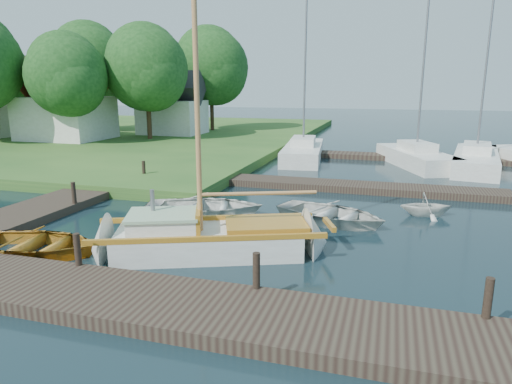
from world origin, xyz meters
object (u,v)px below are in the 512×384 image
(tender_a, at_px, (204,204))
(mooring_post_4, at_px, (74,193))
(tree_4, at_px, (89,64))
(mooring_post_2, at_px, (256,271))
(tree_3, at_px, (147,68))
(mooring_post_5, at_px, (144,169))
(house_c, at_px, (172,109))
(marina_boat_3, at_px, (476,158))
(sailboat, at_px, (214,241))
(tender_d, at_px, (427,203))
(marina_boat_2, at_px, (416,156))
(tender_c, at_px, (331,211))
(tree_7, at_px, (211,67))
(dinghy, at_px, (33,240))
(mooring_post_1, at_px, (78,249))
(mooring_post_3, at_px, (488,298))
(marina_boat_0, at_px, (303,150))
(house_a, at_px, (65,107))
(tree_2, at_px, (67,75))

(tender_a, bearing_deg, mooring_post_4, 85.06)
(tree_4, bearing_deg, mooring_post_2, -49.02)
(mooring_post_4, height_order, tree_3, tree_3)
(mooring_post_5, distance_m, house_c, 18.48)
(marina_boat_3, bearing_deg, sailboat, 160.18)
(tender_d, bearing_deg, tree_4, 42.49)
(marina_boat_2, bearing_deg, house_c, 45.38)
(tender_c, relative_size, tree_7, 0.41)
(tender_d, bearing_deg, tender_c, 106.81)
(mooring_post_4, xyz_separation_m, dinghy, (1.81, -4.07, -0.30))
(sailboat, distance_m, tree_4, 33.27)
(tender_a, relative_size, house_c, 0.78)
(mooring_post_4, bearing_deg, sailboat, -21.33)
(mooring_post_1, xyz_separation_m, mooring_post_5, (-4.00, 10.00, 0.00))
(sailboat, xyz_separation_m, marina_boat_2, (5.94, 16.43, 0.24))
(mooring_post_3, height_order, marina_boat_0, marina_boat_0)
(mooring_post_2, distance_m, tender_d, 8.98)
(sailboat, relative_size, tree_4, 1.02)
(tender_a, xyz_separation_m, tree_4, (-19.84, 21.26, 5.94))
(dinghy, xyz_separation_m, marina_boat_0, (3.99, 18.48, 0.16))
(tree_3, bearing_deg, mooring_post_1, -64.49)
(dinghy, height_order, marina_boat_0, marina_boat_0)
(sailboat, bearing_deg, house_c, 96.85)
(mooring_post_1, bearing_deg, sailboat, 43.63)
(house_c, relative_size, tree_3, 0.60)
(house_a, bearing_deg, mooring_post_2, -44.33)
(mooring_post_2, height_order, tree_3, tree_3)
(marina_boat_2, bearing_deg, tree_2, 67.57)
(mooring_post_4, bearing_deg, marina_boat_3, 41.87)
(marina_boat_0, bearing_deg, dinghy, 161.17)
(tender_a, distance_m, marina_boat_3, 17.13)
(tender_c, xyz_separation_m, tree_3, (-16.27, 16.76, 5.42))
(tender_a, xyz_separation_m, marina_boat_2, (7.66, 13.07, 0.16))
(mooring_post_2, height_order, sailboat, sailboat)
(mooring_post_5, height_order, dinghy, mooring_post_5)
(mooring_post_5, height_order, tender_d, mooring_post_5)
(tender_d, height_order, tree_2, tree_2)
(tender_a, relative_size, tree_7, 0.44)
(mooring_post_5, height_order, tree_7, tree_7)
(tender_d, relative_size, marina_boat_2, 0.15)
(mooring_post_4, relative_size, house_c, 0.15)
(tender_a, height_order, tree_7, tree_7)
(mooring_post_1, relative_size, tree_7, 0.09)
(marina_boat_3, distance_m, tree_7, 24.56)
(tender_c, bearing_deg, dinghy, 145.90)
(marina_boat_0, bearing_deg, house_a, 78.52)
(sailboat, height_order, tree_7, tree_7)
(mooring_post_2, relative_size, house_c, 0.15)
(mooring_post_4, bearing_deg, house_c, 107.65)
(mooring_post_3, relative_size, tender_a, 0.19)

